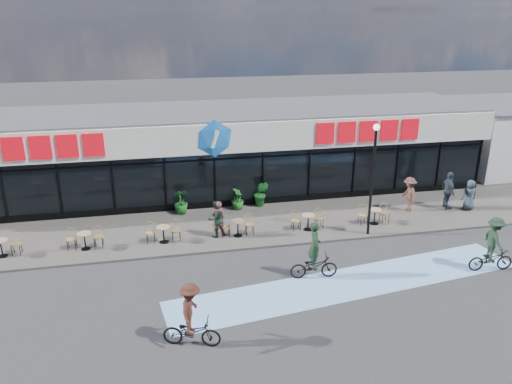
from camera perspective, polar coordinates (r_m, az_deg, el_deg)
ground at (r=19.73m, az=-1.97°, el=-9.40°), size 120.00×120.00×0.00m
sidewalk at (r=23.68m, az=-3.84°, el=-4.02°), size 44.00×5.00×0.10m
bike_lane at (r=19.47m, az=10.68°, el=-10.19°), size 14.17×4.13×0.01m
building at (r=28.00m, az=-5.51°, el=4.75°), size 30.60×6.57×4.75m
lamp_post at (r=22.31m, az=13.22°, el=2.39°), size 0.28×0.28×5.08m
bistro_set_1 at (r=23.25m, az=-27.07°, el=-5.45°), size 1.54×0.62×0.90m
bistro_set_2 at (r=22.54m, az=-18.97°, el=-5.03°), size 1.54×0.62×0.90m
bistro_set_3 at (r=22.30m, az=-10.54°, el=-4.49°), size 1.54×0.62×0.90m
bistro_set_4 at (r=22.55m, az=-2.13°, el=-3.86°), size 1.54×0.62×0.90m
bistro_set_5 at (r=23.27m, az=5.91°, el=-3.17°), size 1.54×0.62×0.90m
bistro_set_6 at (r=24.42m, az=13.33°, el=-2.48°), size 1.54×0.62×0.90m
potted_plant_left at (r=25.12m, az=-8.58°, el=-1.10°), size 0.89×0.89×1.24m
potted_plant_mid at (r=25.74m, az=0.59°, el=-0.18°), size 0.94×0.87×1.37m
potted_plant_right at (r=25.39m, az=-2.13°, el=-0.81°), size 0.70×0.70×1.10m
patron_left at (r=22.29m, az=-4.35°, el=-3.10°), size 0.70×0.54×1.70m
patron_right at (r=22.33m, az=-4.59°, el=-3.07°), size 1.01×0.92×1.70m
pedestrian_a at (r=26.23m, az=17.09°, el=-0.25°), size 0.68×1.16×1.77m
pedestrian_b at (r=27.13m, az=21.12°, el=0.15°), size 0.57×1.18×1.95m
pedestrian_c at (r=27.51m, az=23.22°, el=-0.30°), size 0.77×0.51×1.57m
cyclist_a at (r=19.27m, az=6.66°, el=-7.65°), size 1.88×0.80×2.32m
cyclist_b at (r=21.65m, az=25.43°, el=-5.78°), size 1.84×1.23×2.25m
cyclist_c at (r=15.67m, az=-7.43°, el=-14.32°), size 1.91×1.23×2.14m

